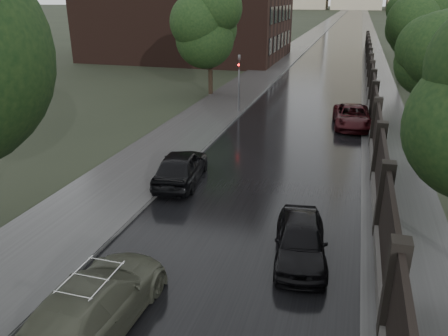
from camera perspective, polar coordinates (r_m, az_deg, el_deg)
road at (r=194.20m, az=16.38°, el=18.43°), size 8.00×420.00×0.02m
sidewalk_left at (r=194.39m, az=14.52°, el=18.63°), size 4.00×420.00×0.16m
verge_right at (r=194.19m, az=18.08°, el=18.27°), size 3.00×420.00×0.08m
fence_right at (r=36.67m, az=18.65°, el=9.98°), size 0.45×75.72×2.70m
tree_left_far at (r=35.91m, az=-1.85°, el=17.67°), size 4.25×4.25×7.39m
tree_right_b at (r=26.51m, az=26.47°, el=13.53°), size 4.08×4.08×7.01m
tree_right_c at (r=44.31m, az=22.98°, el=16.42°), size 4.08×4.08×7.01m
traffic_light at (r=30.43m, az=1.97°, el=11.58°), size 0.16×0.32×4.00m
volga_sedan at (r=11.47m, az=-16.60°, el=-16.59°), size 2.14×5.02×1.44m
hatchback_left at (r=19.07m, az=-5.65°, el=0.19°), size 2.26×4.50×1.47m
car_right_near at (r=13.79m, az=9.97°, el=-9.23°), size 2.07×4.05×1.32m
car_right_far at (r=28.50m, az=16.44°, el=6.47°), size 2.66×4.98×1.33m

